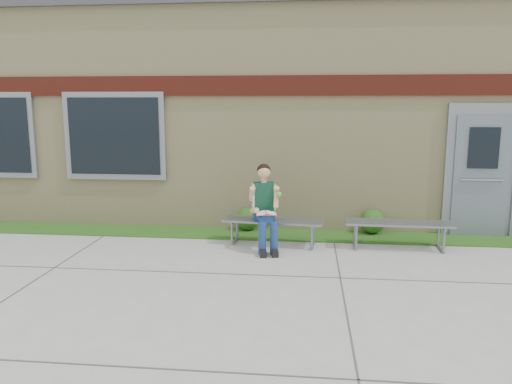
# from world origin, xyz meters

# --- Properties ---
(ground) EXTENTS (80.00, 80.00, 0.00)m
(ground) POSITION_xyz_m (0.00, 0.00, 0.00)
(ground) COLOR #9E9E99
(ground) RESTS_ON ground
(grass_strip) EXTENTS (16.00, 0.80, 0.02)m
(grass_strip) POSITION_xyz_m (0.00, 2.60, 0.01)
(grass_strip) COLOR #155017
(grass_strip) RESTS_ON ground
(school_building) EXTENTS (16.20, 6.22, 4.20)m
(school_building) POSITION_xyz_m (-0.00, 5.99, 2.10)
(school_building) COLOR beige
(school_building) RESTS_ON ground
(bench_left) EXTENTS (1.67, 0.61, 0.42)m
(bench_left) POSITION_xyz_m (-0.01, 2.00, 0.33)
(bench_left) COLOR slate
(bench_left) RESTS_ON ground
(bench_right) EXTENTS (1.68, 0.50, 0.43)m
(bench_right) POSITION_xyz_m (1.99, 2.00, 0.33)
(bench_right) COLOR slate
(bench_right) RESTS_ON ground
(girl) EXTENTS (0.54, 0.86, 1.35)m
(girl) POSITION_xyz_m (-0.12, 1.80, 0.69)
(girl) COLOR navy
(girl) RESTS_ON ground
(shrub_mid) EXTENTS (0.41, 0.41, 0.41)m
(shrub_mid) POSITION_xyz_m (-0.53, 2.85, 0.22)
(shrub_mid) COLOR #155017
(shrub_mid) RESTS_ON grass_strip
(shrub_east) EXTENTS (0.43, 0.43, 0.43)m
(shrub_east) POSITION_xyz_m (1.69, 2.85, 0.24)
(shrub_east) COLOR #155017
(shrub_east) RESTS_ON grass_strip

